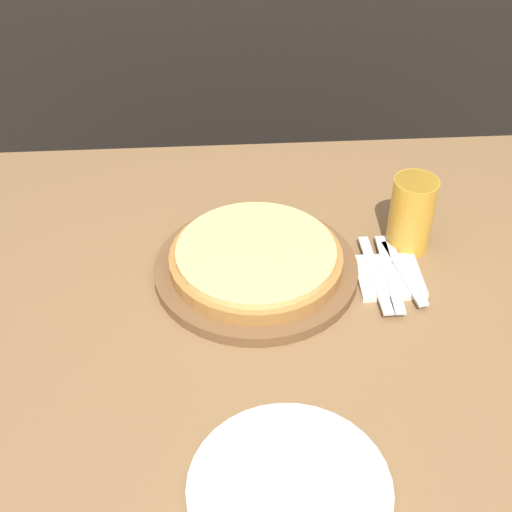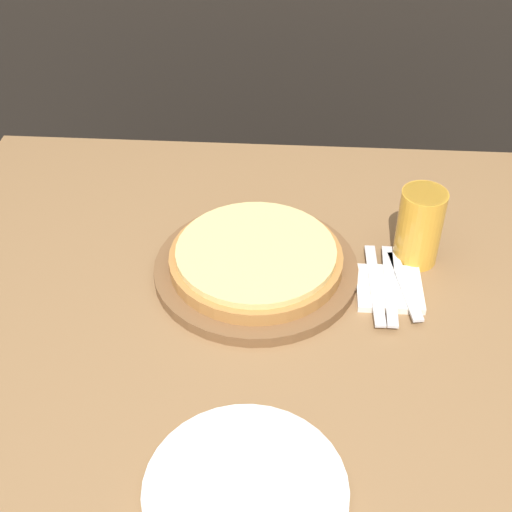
{
  "view_description": "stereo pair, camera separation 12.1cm",
  "coord_description": "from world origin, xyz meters",
  "px_view_note": "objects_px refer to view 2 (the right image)",
  "views": [
    {
      "loc": [
        -0.1,
        -0.85,
        1.59
      ],
      "look_at": [
        -0.04,
        0.09,
        0.82
      ],
      "focal_mm": 50.0,
      "sensor_mm": 36.0,
      "label": 1
    },
    {
      "loc": [
        0.02,
        -0.85,
        1.59
      ],
      "look_at": [
        -0.04,
        0.09,
        0.82
      ],
      "focal_mm": 50.0,
      "sensor_mm": 36.0,
      "label": 2
    }
  ],
  "objects_px": {
    "dinner_plate": "(246,491)",
    "fork": "(375,284)",
    "spoon": "(405,285)",
    "dinner_knife": "(390,285)",
    "pizza_on_board": "(256,263)",
    "beer_glass": "(420,224)"
  },
  "relations": [
    {
      "from": "beer_glass",
      "to": "spoon",
      "type": "bearing_deg",
      "value": -106.17
    },
    {
      "from": "beer_glass",
      "to": "fork",
      "type": "relative_size",
      "value": 0.7
    },
    {
      "from": "dinner_plate",
      "to": "dinner_knife",
      "type": "xyz_separation_m",
      "value": [
        0.21,
        0.4,
        0.01
      ]
    },
    {
      "from": "dinner_plate",
      "to": "fork",
      "type": "height_order",
      "value": "dinner_plate"
    },
    {
      "from": "dinner_plate",
      "to": "dinner_knife",
      "type": "distance_m",
      "value": 0.45
    },
    {
      "from": "pizza_on_board",
      "to": "beer_glass",
      "type": "distance_m",
      "value": 0.29
    },
    {
      "from": "spoon",
      "to": "pizza_on_board",
      "type": "bearing_deg",
      "value": 173.2
    },
    {
      "from": "fork",
      "to": "dinner_knife",
      "type": "height_order",
      "value": "same"
    },
    {
      "from": "dinner_knife",
      "to": "spoon",
      "type": "height_order",
      "value": "same"
    },
    {
      "from": "fork",
      "to": "beer_glass",
      "type": "bearing_deg",
      "value": 49.78
    },
    {
      "from": "pizza_on_board",
      "to": "spoon",
      "type": "bearing_deg",
      "value": -6.8
    },
    {
      "from": "pizza_on_board",
      "to": "dinner_plate",
      "type": "relative_size",
      "value": 1.34
    },
    {
      "from": "pizza_on_board",
      "to": "beer_glass",
      "type": "bearing_deg",
      "value": 12.15
    },
    {
      "from": "dinner_plate",
      "to": "fork",
      "type": "distance_m",
      "value": 0.44
    },
    {
      "from": "pizza_on_board",
      "to": "fork",
      "type": "distance_m",
      "value": 0.2
    },
    {
      "from": "beer_glass",
      "to": "fork",
      "type": "xyz_separation_m",
      "value": [
        -0.08,
        -0.09,
        -0.06
      ]
    },
    {
      "from": "pizza_on_board",
      "to": "beer_glass",
      "type": "relative_size",
      "value": 2.49
    },
    {
      "from": "dinner_plate",
      "to": "spoon",
      "type": "relative_size",
      "value": 1.54
    },
    {
      "from": "dinner_plate",
      "to": "fork",
      "type": "bearing_deg",
      "value": 64.83
    },
    {
      "from": "spoon",
      "to": "dinner_knife",
      "type": "bearing_deg",
      "value": -180.0
    },
    {
      "from": "spoon",
      "to": "dinner_plate",
      "type": "bearing_deg",
      "value": -120.76
    },
    {
      "from": "dinner_knife",
      "to": "pizza_on_board",
      "type": "bearing_deg",
      "value": 172.46
    }
  ]
}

